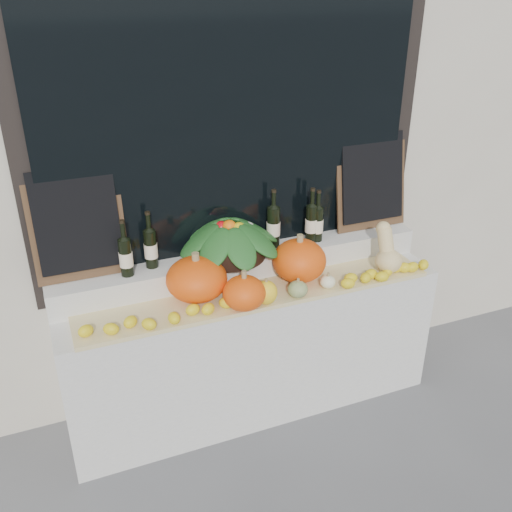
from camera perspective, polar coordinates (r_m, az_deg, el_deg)
storefront_facade at (r=3.65m, az=-5.03°, el=21.53°), size 7.00×0.94×4.50m
display_sill at (r=3.64m, az=-0.45°, el=-9.08°), size 2.30×0.55×0.88m
rear_tier at (r=3.49m, az=-1.38°, el=-0.80°), size 2.30×0.25×0.16m
straw_bedding at (r=3.30m, az=0.33°, el=-3.89°), size 2.10×0.32×0.02m
pumpkin_left at (r=3.20m, az=-5.95°, el=-2.32°), size 0.45×0.45×0.25m
pumpkin_right at (r=3.38m, az=4.35°, el=-0.45°), size 0.40×0.40×0.25m
pumpkin_center at (r=3.10m, az=-1.18°, el=-3.73°), size 0.27×0.27×0.19m
butternut_squash at (r=3.57m, az=12.99°, el=0.31°), size 0.16×0.22×0.30m
decorative_gourds at (r=3.19m, az=2.14°, el=-3.63°), size 0.61×0.14×0.16m
lemon_heap at (r=3.19m, az=1.08°, el=-4.15°), size 2.20×0.16×0.06m
produce_bowl at (r=3.37m, az=-2.66°, el=1.78°), size 0.65×0.65×0.24m
wine_bottle_far_left at (r=3.23m, az=-12.89°, el=-0.05°), size 0.08×0.08×0.33m
wine_bottle_near_left at (r=3.29m, az=-10.49°, el=0.79°), size 0.08×0.08×0.34m
wine_bottle_tall at (r=3.48m, az=1.75°, el=2.99°), size 0.08×0.08×0.37m
wine_bottle_near_right at (r=3.58m, az=6.14°, el=3.26°), size 0.08×0.08×0.33m
wine_bottle_far_right at (r=3.56m, az=5.55°, el=3.31°), size 0.08×0.08×0.35m
chalkboard_left at (r=3.20m, az=-17.48°, el=3.22°), size 0.50×0.13×0.61m
chalkboard_right at (r=3.77m, az=11.50°, el=7.48°), size 0.50×0.13×0.61m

